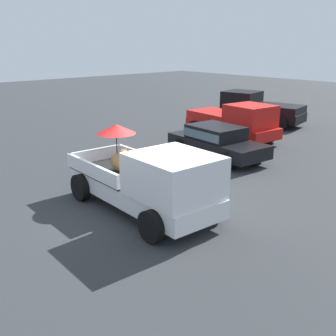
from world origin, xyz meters
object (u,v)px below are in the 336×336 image
object	(u,v)px
pickup_truck_red	(234,122)
pickup_truck_far	(257,109)
pickup_truck_main	(151,181)
parked_sedan_near	(217,140)

from	to	relation	value
pickup_truck_red	pickup_truck_far	bearing A→B (deg)	117.80
pickup_truck_main	pickup_truck_red	bearing A→B (deg)	118.33
pickup_truck_main	pickup_truck_red	xyz separation A→B (m)	(-4.21, 8.72, -0.09)
parked_sedan_near	pickup_truck_far	bearing A→B (deg)	119.32
parked_sedan_near	pickup_truck_main	bearing A→B (deg)	-60.47
pickup_truck_far	parked_sedan_near	size ratio (longest dim) A/B	1.14
pickup_truck_main	pickup_truck_far	distance (m)	14.07
pickup_truck_main	parked_sedan_near	size ratio (longest dim) A/B	1.16
pickup_truck_main	parked_sedan_near	world-z (taller)	pickup_truck_main
pickup_truck_red	parked_sedan_near	xyz separation A→B (m)	(1.61, -3.10, -0.13)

